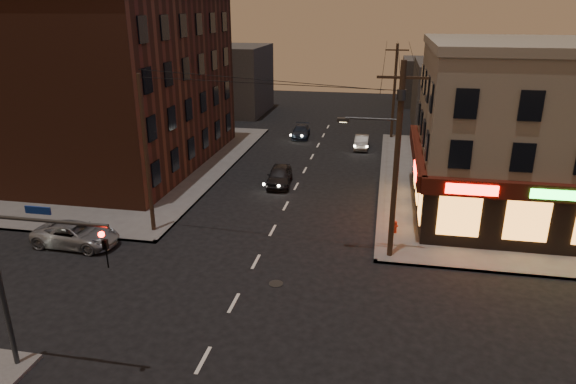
% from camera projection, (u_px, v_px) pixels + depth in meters
% --- Properties ---
extents(ground, '(120.00, 120.00, 0.00)m').
position_uv_depth(ground, '(234.00, 303.00, 22.90)').
color(ground, black).
rests_on(ground, ground).
extents(sidewalk_ne, '(24.00, 28.00, 0.15)m').
position_uv_depth(sidewalk_ne, '(547.00, 187.00, 37.21)').
color(sidewalk_ne, '#514F4C').
rests_on(sidewalk_ne, ground).
extents(sidewalk_nw, '(24.00, 28.00, 0.15)m').
position_uv_depth(sidewalk_nw, '(94.00, 161.00, 43.60)').
color(sidewalk_nw, '#514F4C').
rests_on(sidewalk_nw, ground).
extents(pizza_building, '(15.85, 12.85, 10.50)m').
position_uv_depth(pizza_building, '(551.00, 133.00, 30.63)').
color(pizza_building, gray).
rests_on(pizza_building, sidewalk_ne).
extents(brick_apartment, '(12.00, 20.00, 13.00)m').
position_uv_depth(brick_apartment, '(124.00, 84.00, 40.73)').
color(brick_apartment, '#4C2618').
rests_on(brick_apartment, sidewalk_nw).
extents(bg_building_ne_a, '(10.00, 12.00, 7.00)m').
position_uv_depth(bg_building_ne_a, '(463.00, 96.00, 54.27)').
color(bg_building_ne_a, '#3F3D3A').
rests_on(bg_building_ne_a, ground).
extents(bg_building_nw, '(9.00, 10.00, 8.00)m').
position_uv_depth(bg_building_nw, '(229.00, 79.00, 62.59)').
color(bg_building_nw, '#3F3D3A').
rests_on(bg_building_nw, ground).
extents(bg_building_ne_b, '(8.00, 8.00, 6.00)m').
position_uv_depth(bg_building_ne_b, '(433.00, 82.00, 67.72)').
color(bg_building_ne_b, '#3F3D3A').
rests_on(bg_building_ne_b, ground).
extents(utility_pole_main, '(4.20, 0.44, 10.00)m').
position_uv_depth(utility_pole_main, '(395.00, 152.00, 25.09)').
color(utility_pole_main, '#382619').
rests_on(utility_pole_main, sidewalk_ne).
extents(utility_pole_far, '(0.26, 0.26, 9.00)m').
position_uv_depth(utility_pole_far, '(394.00, 92.00, 49.62)').
color(utility_pole_far, '#382619').
rests_on(utility_pole_far, sidewalk_ne).
extents(utility_pole_west, '(0.24, 0.24, 9.00)m').
position_uv_depth(utility_pole_west, '(147.00, 156.00, 28.51)').
color(utility_pole_west, '#382619').
rests_on(utility_pole_west, sidewalk_nw).
extents(traffic_signal, '(4.49, 0.32, 6.47)m').
position_uv_depth(traffic_signal, '(23.00, 268.00, 17.30)').
color(traffic_signal, '#333538').
rests_on(traffic_signal, ground).
extents(suv_cross, '(4.79, 2.36, 1.31)m').
position_uv_depth(suv_cross, '(76.00, 235.00, 28.18)').
color(suv_cross, gray).
rests_on(suv_cross, ground).
extents(sedan_near, '(2.05, 4.30, 1.42)m').
position_uv_depth(sedan_near, '(279.00, 176.00, 37.79)').
color(sedan_near, black).
rests_on(sedan_near, ground).
extents(sedan_mid, '(1.28, 3.60, 1.18)m').
position_uv_depth(sedan_mid, '(362.00, 142.00, 47.47)').
color(sedan_mid, slate).
rests_on(sedan_mid, ground).
extents(sedan_far, '(1.92, 4.14, 1.17)m').
position_uv_depth(sedan_far, '(301.00, 132.00, 51.50)').
color(sedan_far, '#17202E').
rests_on(sedan_far, ground).
extents(fire_hydrant, '(0.34, 0.34, 0.74)m').
position_uv_depth(fire_hydrant, '(395.00, 226.00, 29.50)').
color(fire_hydrant, '#9C1E0E').
rests_on(fire_hydrant, sidewalk_ne).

